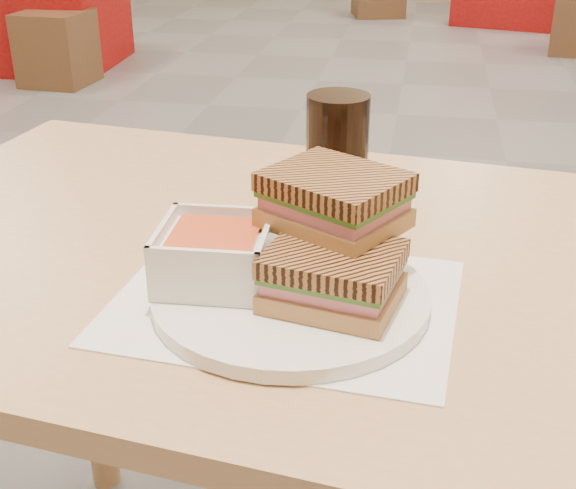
% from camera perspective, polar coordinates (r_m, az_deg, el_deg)
% --- Properties ---
extents(main_table, '(1.28, 0.85, 0.75)m').
position_cam_1_polar(main_table, '(0.92, 3.74, -7.13)').
color(main_table, tan).
rests_on(main_table, ground).
extents(tray_liner, '(0.35, 0.29, 0.00)m').
position_cam_1_polar(tray_liner, '(0.77, -0.24, -4.21)').
color(tray_liner, white).
rests_on(tray_liner, main_table).
extents(plate, '(0.27, 0.27, 0.01)m').
position_cam_1_polar(plate, '(0.76, 0.19, -3.84)').
color(plate, white).
rests_on(plate, tray_liner).
extents(soup_bowl, '(0.11, 0.11, 0.06)m').
position_cam_1_polar(soup_bowl, '(0.77, -5.42, -0.85)').
color(soup_bowl, white).
rests_on(soup_bowl, plate).
extents(panini_lower, '(0.14, 0.12, 0.05)m').
position_cam_1_polar(panini_lower, '(0.73, 3.35, -2.33)').
color(panini_lower, '#B77944').
rests_on(panini_lower, plate).
extents(panini_upper, '(0.16, 0.15, 0.06)m').
position_cam_1_polar(panini_upper, '(0.76, 3.46, 3.31)').
color(panini_upper, '#B77944').
rests_on(panini_upper, panini_lower).
extents(cola_glass, '(0.07, 0.07, 0.16)m').
position_cam_1_polar(cola_glass, '(0.92, 3.62, 6.21)').
color(cola_glass, black).
rests_on(cola_glass, main_table).
extents(bg_table_0, '(0.87, 0.87, 0.73)m').
position_cam_1_polar(bg_table_0, '(5.26, -17.54, 16.49)').
color(bg_table_0, '#8F050C').
rests_on(bg_table_0, ground).
extents(bg_chair_0r, '(0.39, 0.39, 0.41)m').
position_cam_1_polar(bg_chair_0r, '(4.77, -16.71, 13.73)').
color(bg_chair_0r, brown).
rests_on(bg_chair_0r, ground).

